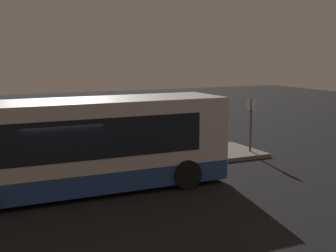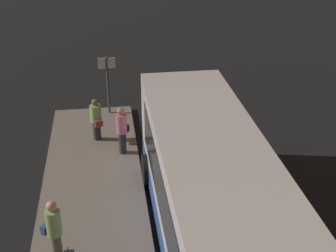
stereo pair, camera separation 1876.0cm
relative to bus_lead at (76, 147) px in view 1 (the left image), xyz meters
The scene contains 8 objects.
ground 1.72m from the bus_lead, 166.99° to the right, with size 80.00×80.00×0.00m, color black.
platform 3.43m from the bus_lead, 102.97° to the left, with size 20.00×3.16×0.17m.
bus_lead is the anchor object (origin of this frame).
passenger_boarding 7.12m from the bus_lead, 23.68° to the left, with size 0.66×0.51×1.61m.
passenger_waiting 5.75m from the bus_lead, 20.06° to the left, with size 0.63×0.52×1.73m.
passenger_with_bags 3.90m from the bus_lead, 86.12° to the left, with size 0.59×0.62×1.76m.
suitcase 3.71m from the bus_lead, 95.33° to the left, with size 0.40×0.24×0.84m.
sign_post 9.10m from the bus_lead, 14.94° to the left, with size 0.10×0.69×2.42m.
Camera 1 is at (-3.12, -15.10, 4.71)m, focal length 50.00 mm.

